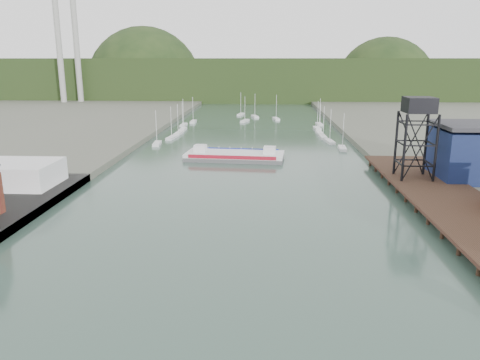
# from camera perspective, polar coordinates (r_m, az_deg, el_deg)

# --- Properties ---
(ground) EXTENTS (600.00, 600.00, 0.00)m
(ground) POSITION_cam_1_polar(r_m,az_deg,el_deg) (43.34, -4.60, -21.01)
(ground) COLOR #2D463C
(ground) RESTS_ON ground
(east_pier) EXTENTS (14.00, 70.00, 2.45)m
(east_pier) POSITION_cam_1_polar(r_m,az_deg,el_deg) (89.17, 23.88, -1.92)
(east_pier) COLOR black
(east_pier) RESTS_ON ground
(white_shed) EXTENTS (18.00, 12.00, 4.50)m
(white_shed) POSITION_cam_1_polar(r_m,az_deg,el_deg) (100.40, -26.34, 0.69)
(white_shed) COLOR silver
(white_shed) RESTS_ON west_quay
(lift_tower) EXTENTS (6.50, 6.50, 16.00)m
(lift_tower) POSITION_cam_1_polar(r_m,az_deg,el_deg) (98.11, 20.96, 7.96)
(lift_tower) COLOR black
(lift_tower) RESTS_ON east_pier
(marina_sailboats) EXTENTS (57.71, 92.65, 0.90)m
(marina_sailboats) POSITION_cam_1_polar(r_m,az_deg,el_deg) (175.26, 1.36, 6.31)
(marina_sailboats) COLOR silver
(marina_sailboats) RESTS_ON ground
(smokestacks) EXTENTS (11.20, 8.20, 60.00)m
(smokestacks) POSITION_cam_1_polar(r_m,az_deg,el_deg) (289.66, -20.21, 14.56)
(smokestacks) COLOR #9B9B96
(smokestacks) RESTS_ON ground
(distant_hills) EXTENTS (500.00, 120.00, 80.00)m
(distant_hills) POSITION_cam_1_polar(r_m,az_deg,el_deg) (336.76, 1.51, 11.93)
(distant_hills) COLOR black
(distant_hills) RESTS_ON ground
(chain_ferry) EXTENTS (25.95, 12.20, 3.63)m
(chain_ferry) POSITION_cam_1_polar(r_m,az_deg,el_deg) (121.30, -0.66, 2.99)
(chain_ferry) COLOR #505153
(chain_ferry) RESTS_ON ground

